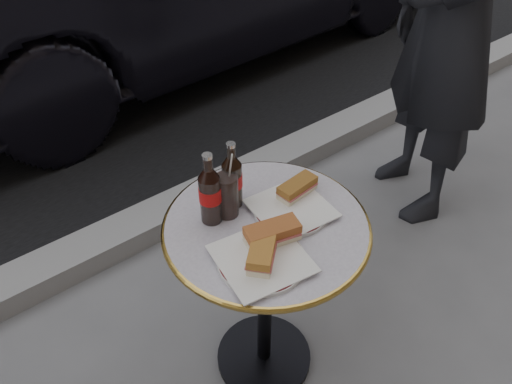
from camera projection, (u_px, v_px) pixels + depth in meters
ground at (264, 358)px, 1.95m from camera, size 80.00×80.00×0.00m
curb at (150, 223)px, 2.45m from camera, size 40.00×0.20×0.12m
bistro_table at (265, 300)px, 1.71m from camera, size 0.62×0.62×0.73m
plate_left at (262, 260)px, 1.35m from camera, size 0.31×0.31×0.01m
plate_right at (291, 210)px, 1.51m from camera, size 0.28×0.28×0.01m
sandwich_left_a at (262, 251)px, 1.33m from camera, size 0.16×0.15×0.05m
sandwich_left_b at (272, 234)px, 1.38m from camera, size 0.17×0.11×0.05m
sandwich_right at (297, 189)px, 1.54m from camera, size 0.14×0.07×0.05m
cola_bottle_left at (210, 189)px, 1.41m from camera, size 0.08×0.08×0.24m
cola_bottle_right at (232, 175)px, 1.47m from camera, size 0.07×0.07×0.23m
cola_glass at (227, 195)px, 1.46m from camera, size 0.08×0.08×0.15m
pedestrian at (455, 19)px, 2.07m from camera, size 0.70×0.83×1.93m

